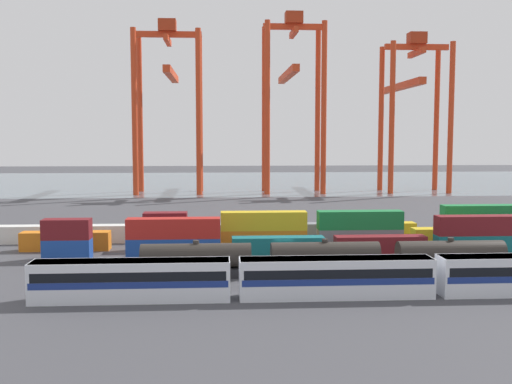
{
  "coord_description": "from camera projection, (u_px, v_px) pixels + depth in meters",
  "views": [
    {
      "loc": [
        -8.31,
        -77.17,
        15.68
      ],
      "look_at": [
        -2.53,
        17.06,
        7.01
      ],
      "focal_mm": 42.1,
      "sensor_mm": 36.0,
      "label": 1
    }
  ],
  "objects": [
    {
      "name": "ground_plane",
      "position": [
        262.0,
        217.0,
        118.4
      ],
      "size": [
        420.0,
        420.0,
        0.0
      ],
      "primitive_type": "plane",
      "color": "#424247"
    },
    {
      "name": "harbour_water",
      "position": [
        243.0,
        182.0,
        210.95
      ],
      "size": [
        400.0,
        110.0,
        0.01
      ],
      "primitive_type": "cube",
      "color": "slate",
      "rests_on": "ground_plane"
    },
    {
      "name": "passenger_train",
      "position": [
        336.0,
        276.0,
        58.69
      ],
      "size": [
        58.67,
        3.14,
        3.9
      ],
      "color": "silver",
      "rests_on": "ground_plane"
    },
    {
      "name": "freight_tank_row",
      "position": [
        325.0,
        258.0,
        67.98
      ],
      "size": [
        41.4,
        2.72,
        4.18
      ],
      "color": "#232326",
      "rests_on": "ground_plane"
    },
    {
      "name": "shipping_container_0",
      "position": [
        67.0,
        249.0,
        77.19
      ],
      "size": [
        6.04,
        2.44,
        2.6
      ],
      "primitive_type": "cube",
      "color": "#1C4299",
      "rests_on": "ground_plane"
    },
    {
      "name": "shipping_container_1",
      "position": [
        67.0,
        229.0,
        76.95
      ],
      "size": [
        6.04,
        2.44,
        2.6
      ],
      "primitive_type": "cube",
      "color": "maroon",
      "rests_on": "shipping_container_0"
    },
    {
      "name": "shipping_container_2",
      "position": [
        174.0,
        248.0,
        78.02
      ],
      "size": [
        12.1,
        2.44,
        2.6
      ],
      "primitive_type": "cube",
      "color": "#1C4299",
      "rests_on": "ground_plane"
    },
    {
      "name": "shipping_container_3",
      "position": [
        174.0,
        228.0,
        77.78
      ],
      "size": [
        12.1,
        2.44,
        2.6
      ],
      "primitive_type": "cube",
      "color": "#AD211C",
      "rests_on": "shipping_container_2"
    },
    {
      "name": "shipping_container_4",
      "position": [
        278.0,
        247.0,
        78.85
      ],
      "size": [
        12.1,
        2.44,
        2.6
      ],
      "primitive_type": "cube",
      "color": "#146066",
      "rests_on": "ground_plane"
    },
    {
      "name": "shipping_container_5",
      "position": [
        380.0,
        245.0,
        79.68
      ],
      "size": [
        12.1,
        2.44,
        2.6
      ],
      "primitive_type": "cube",
      "color": "maroon",
      "rests_on": "ground_plane"
    },
    {
      "name": "shipping_container_6",
      "position": [
        480.0,
        244.0,
        80.51
      ],
      "size": [
        12.1,
        2.44,
        2.6
      ],
      "primitive_type": "cube",
      "color": "#146066",
      "rests_on": "ground_plane"
    },
    {
      "name": "shipping_container_7",
      "position": [
        481.0,
        225.0,
        80.27
      ],
      "size": [
        12.1,
        2.44,
        2.6
      ],
      "primitive_type": "cube",
      "color": "maroon",
      "rests_on": "shipping_container_6"
    },
    {
      "name": "shipping_container_11",
      "position": [
        66.0,
        241.0,
        83.15
      ],
      "size": [
        12.1,
        2.44,
        2.6
      ],
      "primitive_type": "cube",
      "color": "orange",
      "rests_on": "ground_plane"
    },
    {
      "name": "shipping_container_12",
      "position": [
        166.0,
        240.0,
        83.98
      ],
      "size": [
        6.04,
        2.44,
        2.6
      ],
      "primitive_type": "cube",
      "color": "#AD211C",
      "rests_on": "ground_plane"
    },
    {
      "name": "shipping_container_13",
      "position": [
        165.0,
        222.0,
        83.75
      ],
      "size": [
        6.04,
        2.44,
        2.6
      ],
      "primitive_type": "cube",
      "color": "maroon",
      "rests_on": "shipping_container_12"
    },
    {
      "name": "shipping_container_14",
      "position": [
        264.0,
        239.0,
        84.82
      ],
      "size": [
        12.1,
        2.44,
        2.6
      ],
      "primitive_type": "cube",
      "color": "orange",
      "rests_on": "ground_plane"
    },
    {
      "name": "shipping_container_15",
      "position": [
        264.0,
        221.0,
        84.59
      ],
      "size": [
        12.1,
        2.44,
        2.6
      ],
      "primitive_type": "cube",
      "color": "gold",
      "rests_on": "shipping_container_14"
    },
    {
      "name": "shipping_container_16",
      "position": [
        360.0,
        238.0,
        85.66
      ],
      "size": [
        12.1,
        2.44,
        2.6
      ],
      "primitive_type": "cube",
      "color": "slate",
      "rests_on": "ground_plane"
    },
    {
      "name": "shipping_container_17",
      "position": [
        360.0,
        220.0,
        85.43
      ],
      "size": [
        12.1,
        2.44,
        2.6
      ],
      "primitive_type": "cube",
      "color": "#197538",
      "rests_on": "shipping_container_16"
    },
    {
      "name": "shipping_container_18",
      "position": [
        454.0,
        237.0,
        86.5
      ],
      "size": [
        12.1,
        2.44,
        2.6
      ],
      "primitive_type": "cube",
      "color": "gold",
      "rests_on": "ground_plane"
    },
    {
      "name": "shipping_container_22",
      "position": [
        39.0,
        234.0,
        88.88
      ],
      "size": [
        12.1,
        2.44,
        2.6
      ],
      "primitive_type": "cube",
      "color": "silver",
      "rests_on": "ground_plane"
    },
    {
      "name": "shipping_container_23",
      "position": [
        131.0,
        233.0,
        89.7
      ],
      "size": [
        12.1,
        2.44,
        2.6
      ],
      "primitive_type": "cube",
      "color": "silver",
      "rests_on": "ground_plane"
    },
    {
      "name": "shipping_container_24",
      "position": [
        220.0,
        233.0,
        90.51
      ],
      "size": [
        12.1,
        2.44,
        2.6
      ],
      "primitive_type": "cube",
      "color": "slate",
      "rests_on": "ground_plane"
    },
    {
      "name": "shipping_container_25",
      "position": [
        308.0,
        232.0,
        91.33
      ],
      "size": [
        6.04,
        2.44,
        2.6
      ],
      "primitive_type": "cube",
      "color": "slate",
      "rests_on": "ground_plane"
    },
    {
      "name": "shipping_container_26",
      "position": [
        395.0,
        231.0,
        92.15
      ],
      "size": [
        6.04,
        2.44,
        2.6
      ],
      "primitive_type": "cube",
      "color": "gold",
      "rests_on": "ground_plane"
    },
    {
      "name": "shipping_container_27",
      "position": [
        480.0,
        230.0,
        92.97
      ],
      "size": [
        12.1,
        2.44,
        2.6
      ],
      "primitive_type": "cube",
      "color": "#197538",
      "rests_on": "ground_plane"
    },
    {
      "name": "shipping_container_28",
      "position": [
        481.0,
        213.0,
        92.73
      ],
      "size": [
        12.1,
        2.44,
        2.6
      ],
      "primitive_type": "cube",
      "color": "#197538",
      "rests_on": "shipping_container_27"
    },
    {
      "name": "gantry_crane_west",
      "position": [
        169.0,
        90.0,
        168.08
      ],
      "size": [
        18.71,
        35.04,
        47.72
      ],
      "color": "red",
      "rests_on": "ground_plane"
    },
    {
      "name": "gantry_crane_central",
      "position": [
        292.0,
        87.0,
        170.77
      ],
      "size": [
        17.1,
        39.15,
        50.16
      ],
      "color": "red",
      "rests_on": "ground_plane"
    },
    {
      "name": "gantry_crane_east",
      "position": [
        412.0,
        97.0,
        173.52
      ],
      "size": [
        18.2,
        40.64,
        44.94
      ],
      "color": "red",
      "rests_on": "ground_plane"
    }
  ]
}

